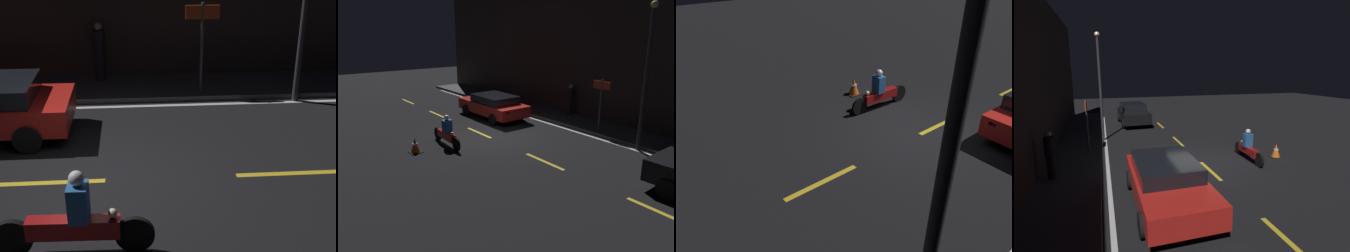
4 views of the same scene
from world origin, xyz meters
TOP-DOWN VIEW (x-y plane):
  - ground_plane at (0.00, 0.00)m, footprint 56.00×56.00m
  - raised_curb at (0.00, 5.09)m, footprint 28.00×2.08m
  - lane_dash_c at (-1.00, 0.00)m, footprint 2.00×0.14m
  - lane_dash_d at (3.50, 0.00)m, footprint 2.00×0.14m
  - lane_solid_kerb at (0.00, 3.80)m, footprint 25.20×0.14m
  - motorcycle at (-0.33, -2.05)m, footprint 2.34×0.37m
  - pedestrian at (-0.37, 5.67)m, footprint 0.34×0.34m
  - shop_sign at (2.45, 4.56)m, footprint 0.90×0.08m

SIDE VIEW (x-z plane):
  - ground_plane at x=0.00m, z-range 0.00..0.00m
  - lane_solid_kerb at x=0.00m, z-range 0.00..0.01m
  - lane_dash_c at x=-1.00m, z-range 0.00..0.01m
  - lane_dash_d at x=3.50m, z-range 0.00..0.01m
  - raised_curb at x=0.00m, z-range 0.00..0.14m
  - motorcycle at x=-0.33m, z-range -0.13..1.23m
  - pedestrian at x=-0.37m, z-range 0.16..1.87m
  - shop_sign at x=2.45m, z-range 0.63..3.03m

